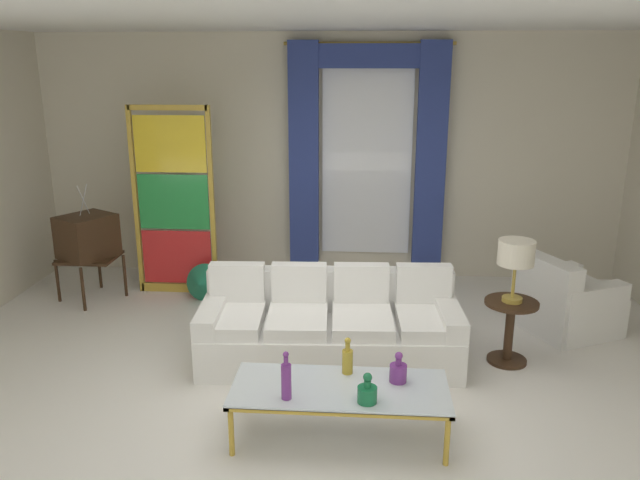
# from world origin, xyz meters

# --- Properties ---
(ground_plane) EXTENTS (16.00, 16.00, 0.00)m
(ground_plane) POSITION_xyz_m (0.00, 0.00, 0.00)
(ground_plane) COLOR white
(wall_rear) EXTENTS (8.00, 0.12, 3.00)m
(wall_rear) POSITION_xyz_m (0.00, 3.06, 1.50)
(wall_rear) COLOR beige
(wall_rear) RESTS_ON ground
(ceiling_slab) EXTENTS (8.00, 7.60, 0.04)m
(ceiling_slab) POSITION_xyz_m (0.00, 0.80, 3.02)
(ceiling_slab) COLOR white
(curtained_window) EXTENTS (2.00, 0.17, 2.70)m
(curtained_window) POSITION_xyz_m (0.47, 2.89, 1.74)
(curtained_window) COLOR white
(curtained_window) RESTS_ON ground
(couch_white_long) EXTENTS (2.38, 1.04, 0.86)m
(couch_white_long) POSITION_xyz_m (0.17, 0.58, 0.31)
(couch_white_long) COLOR white
(couch_white_long) RESTS_ON ground
(coffee_table) EXTENTS (1.57, 0.65, 0.41)m
(coffee_table) POSITION_xyz_m (0.32, -0.69, 0.38)
(coffee_table) COLOR silver
(coffee_table) RESTS_ON ground
(bottle_blue_decanter) EXTENTS (0.07, 0.07, 0.36)m
(bottle_blue_decanter) POSITION_xyz_m (-0.05, -0.88, 0.56)
(bottle_blue_decanter) COLOR #753384
(bottle_blue_decanter) RESTS_ON coffee_table
(bottle_crystal_tall) EXTENTS (0.08, 0.08, 0.29)m
(bottle_crystal_tall) POSITION_xyz_m (0.36, -0.48, 0.52)
(bottle_crystal_tall) COLOR gold
(bottle_crystal_tall) RESTS_ON coffee_table
(bottle_amber_squat) EXTENTS (0.14, 0.14, 0.22)m
(bottle_amber_squat) POSITION_xyz_m (0.51, -0.89, 0.48)
(bottle_amber_squat) COLOR #196B3D
(bottle_amber_squat) RESTS_ON coffee_table
(bottle_ruby_flask) EXTENTS (0.13, 0.13, 0.24)m
(bottle_ruby_flask) POSITION_xyz_m (0.74, -0.58, 0.49)
(bottle_ruby_flask) COLOR #753384
(bottle_ruby_flask) RESTS_ON coffee_table
(vintage_tv) EXTENTS (0.74, 0.76, 1.35)m
(vintage_tv) POSITION_xyz_m (-2.67, 1.87, 0.73)
(vintage_tv) COLOR #382314
(vintage_tv) RESTS_ON ground
(armchair_white) EXTENTS (1.09, 1.08, 0.80)m
(armchair_white) POSITION_xyz_m (2.50, 1.38, 0.29)
(armchair_white) COLOR white
(armchair_white) RESTS_ON ground
(stained_glass_divider) EXTENTS (0.95, 0.05, 2.20)m
(stained_glass_divider) POSITION_xyz_m (-1.74, 2.17, 1.06)
(stained_glass_divider) COLOR gold
(stained_glass_divider) RESTS_ON ground
(peacock_figurine) EXTENTS (0.44, 0.60, 0.50)m
(peacock_figurine) POSITION_xyz_m (-1.36, 1.85, 0.22)
(peacock_figurine) COLOR beige
(peacock_figurine) RESTS_ON ground
(round_side_table) EXTENTS (0.48, 0.48, 0.59)m
(round_side_table) POSITION_xyz_m (1.80, 0.62, 0.36)
(round_side_table) COLOR #382314
(round_side_table) RESTS_ON ground
(table_lamp_brass) EXTENTS (0.32, 0.32, 0.57)m
(table_lamp_brass) POSITION_xyz_m (1.80, 0.62, 1.03)
(table_lamp_brass) COLOR #B29338
(table_lamp_brass) RESTS_ON round_side_table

